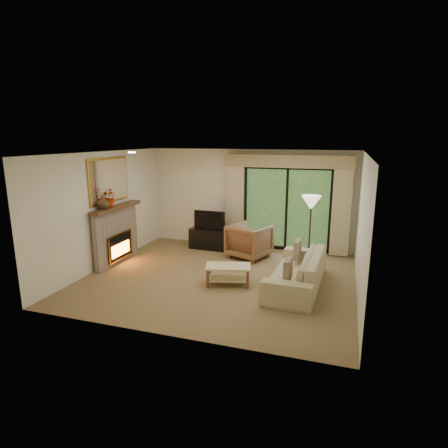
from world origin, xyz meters
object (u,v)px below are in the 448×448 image
(armchair, at_px, (249,241))
(coffee_table, at_px, (228,275))
(media_console, at_px, (211,238))
(sofa, at_px, (297,270))

(armchair, height_order, coffee_table, armchair)
(media_console, bearing_deg, armchair, -18.19)
(media_console, relative_size, sofa, 0.47)
(media_console, xyz_separation_m, armchair, (1.16, -0.42, 0.15))
(armchair, relative_size, coffee_table, 1.02)
(sofa, height_order, coffee_table, sofa)
(sofa, xyz_separation_m, coffee_table, (-1.32, -0.32, -0.14))
(sofa, distance_m, coffee_table, 1.37)
(sofa, relative_size, coffee_table, 2.61)
(media_console, xyz_separation_m, sofa, (2.51, -1.94, 0.07))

